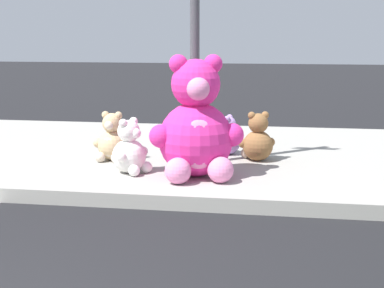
# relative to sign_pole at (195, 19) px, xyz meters

# --- Properties ---
(sidewalk) EXTENTS (28.00, 4.40, 0.15)m
(sidewalk) POSITION_rel_sign_pole_xyz_m (-1.00, 0.80, -1.77)
(sidewalk) COLOR #9E9B93
(sidewalk) RESTS_ON ground_plane
(sign_pole) EXTENTS (0.56, 0.11, 3.20)m
(sign_pole) POSITION_rel_sign_pole_xyz_m (0.00, 0.00, 0.00)
(sign_pole) COLOR #4C4C51
(sign_pole) RESTS_ON sidewalk
(plush_pink_large) EXTENTS (0.99, 0.93, 1.32)m
(plush_pink_large) POSITION_rel_sign_pole_xyz_m (0.11, -0.59, -1.17)
(plush_pink_large) COLOR #F22D93
(plush_pink_large) RESTS_ON sidewalk
(plush_lavender) EXTENTS (0.35, 0.39, 0.51)m
(plush_lavender) POSITION_rel_sign_pole_xyz_m (0.32, 0.65, -1.49)
(plush_lavender) COLOR #B28CD8
(plush_lavender) RESTS_ON sidewalk
(plush_brown) EXTENTS (0.45, 0.43, 0.61)m
(plush_brown) POSITION_rel_sign_pole_xyz_m (0.72, 0.34, -1.46)
(plush_brown) COLOR olive
(plush_brown) RESTS_ON sidewalk
(plush_tan) EXTENTS (0.47, 0.41, 0.60)m
(plush_tan) POSITION_rel_sign_pole_xyz_m (-1.03, 0.06, -1.46)
(plush_tan) COLOR tan
(plush_tan) RESTS_ON sidewalk
(plush_white) EXTENTS (0.45, 0.44, 0.62)m
(plush_white) POSITION_rel_sign_pole_xyz_m (-0.64, -0.54, -1.45)
(plush_white) COLOR white
(plush_white) RESTS_ON sidewalk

